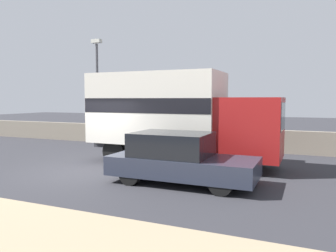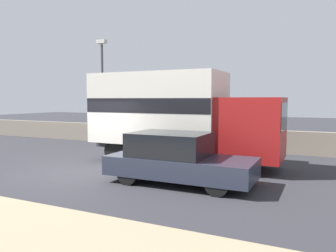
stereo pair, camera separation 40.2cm
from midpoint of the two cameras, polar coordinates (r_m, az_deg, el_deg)
The scene contains 5 objects.
ground_plane at distance 11.91m, azimuth -13.50°, elevation -7.67°, with size 80.00×80.00×0.00m, color #2D2D33.
stone_wall_backdrop at distance 17.68m, azimuth 0.66°, elevation -1.76°, with size 60.00×0.35×1.07m.
street_lamp at distance 18.97m, azimuth -10.77°, elevation 7.41°, with size 0.56×0.28×5.84m.
box_truck at distance 12.70m, azimuth 2.12°, elevation 2.18°, with size 7.31×2.42×3.54m.
car_hatchback at distance 9.86m, azimuth 2.75°, elevation -5.69°, with size 4.39×1.84×1.52m.
Camera 2 is at (7.50, -8.96, 2.52)m, focal length 35.00 mm.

